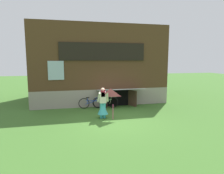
# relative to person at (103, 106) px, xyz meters

# --- Properties ---
(ground_plane) EXTENTS (60.00, 60.00, 0.00)m
(ground_plane) POSITION_rel_person_xyz_m (0.49, -0.52, -0.65)
(ground_plane) COLOR #3D6B28
(log_house) EXTENTS (8.75, 6.64, 5.14)m
(log_house) POSITION_rel_person_xyz_m (0.49, 5.24, 1.92)
(log_house) COLOR gray
(log_house) RESTS_ON ground_plane
(person) EXTENTS (0.61, 0.52, 1.54)m
(person) POSITION_rel_person_xyz_m (0.00, 0.00, 0.00)
(person) COLOR teal
(person) RESTS_ON ground_plane
(kite) EXTENTS (0.84, 0.78, 1.49)m
(kite) POSITION_rel_person_xyz_m (0.29, -0.46, 0.57)
(kite) COLOR #E54C7F
(kite) RESTS_ON ground_plane
(bicycle_green) EXTENTS (1.57, 0.24, 0.72)m
(bicycle_green) POSITION_rel_person_xyz_m (0.55, 2.11, -0.30)
(bicycle_green) COLOR black
(bicycle_green) RESTS_ON ground_plane
(bicycle_blue) EXTENTS (1.51, 0.21, 0.69)m
(bicycle_blue) POSITION_rel_person_xyz_m (-0.31, 2.11, -0.31)
(bicycle_blue) COLOR black
(bicycle_blue) RESTS_ON ground_plane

